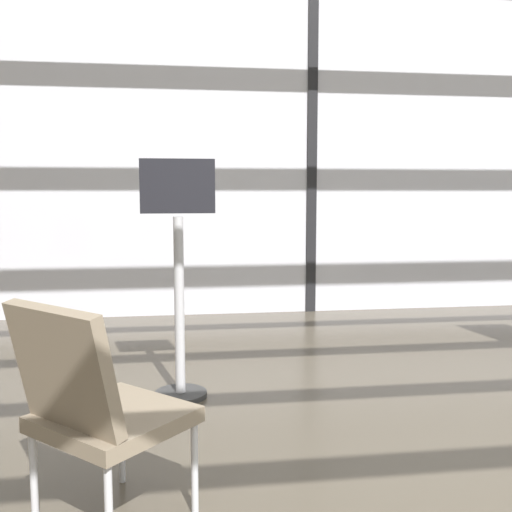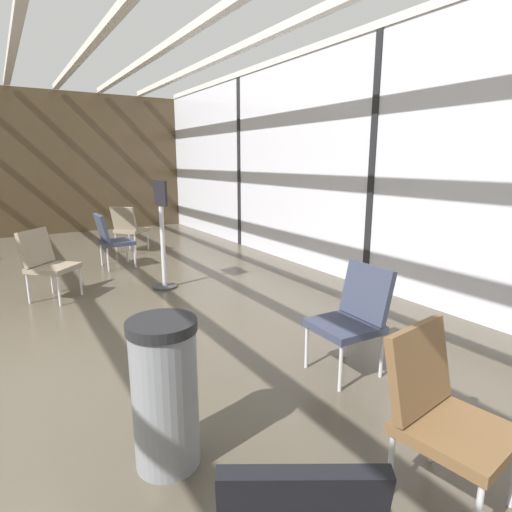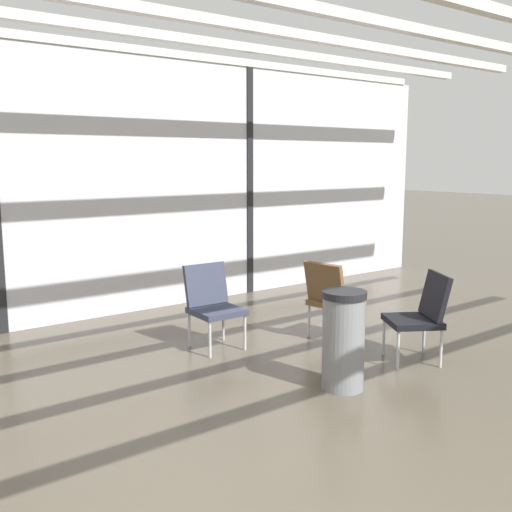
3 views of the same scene
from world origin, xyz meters
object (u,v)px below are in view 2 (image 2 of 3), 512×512
(lounge_chair_7, at_px, (111,237))
(info_sign, at_px, (163,239))
(lounge_chair_2, at_px, (353,313))
(lounge_chair_3, at_px, (128,226))
(lounge_chair_4, at_px, (46,260))
(trash_bin, at_px, (165,393))
(lounge_chair_6, at_px, (441,406))

(lounge_chair_7, distance_m, info_sign, 1.57)
(lounge_chair_2, distance_m, lounge_chair_7, 4.60)
(lounge_chair_2, height_order, lounge_chair_3, same)
(lounge_chair_2, xyz_separation_m, lounge_chair_4, (-3.31, -1.90, 0.00))
(lounge_chair_3, bearing_deg, lounge_chair_2, 143.46)
(lounge_chair_7, bearing_deg, lounge_chair_2, -170.67)
(lounge_chair_2, bearing_deg, info_sign, -168.06)
(trash_bin, bearing_deg, info_sign, 160.72)
(lounge_chair_7, height_order, info_sign, info_sign)
(lounge_chair_4, height_order, lounge_chair_6, same)
(lounge_chair_6, xyz_separation_m, trash_bin, (-0.93, -1.09, -0.06))
(lounge_chair_2, xyz_separation_m, lounge_chair_3, (-5.54, -0.30, 0.00))
(lounge_chair_3, bearing_deg, lounge_chair_4, 104.71)
(lounge_chair_2, distance_m, lounge_chair_4, 3.82)
(lounge_chair_6, relative_size, info_sign, 0.60)
(lounge_chair_6, bearing_deg, lounge_chair_3, 79.76)
(lounge_chair_4, relative_size, lounge_chair_7, 1.00)
(lounge_chair_3, distance_m, lounge_chair_6, 6.73)
(lounge_chair_3, height_order, lounge_chair_6, same)
(trash_bin, xyz_separation_m, info_sign, (-3.24, 1.14, 0.25))
(lounge_chair_3, distance_m, lounge_chair_4, 2.74)
(lounge_chair_4, relative_size, lounge_chair_6, 1.00)
(lounge_chair_4, height_order, lounge_chair_7, same)
(lounge_chair_3, distance_m, lounge_chair_7, 1.16)
(lounge_chair_2, bearing_deg, lounge_chair_7, -167.27)
(lounge_chair_2, distance_m, info_sign, 3.05)
(lounge_chair_2, xyz_separation_m, lounge_chair_6, (1.18, -0.57, 0.00))
(trash_bin, bearing_deg, lounge_chair_3, 166.82)
(lounge_chair_4, xyz_separation_m, lounge_chair_7, (-1.21, 1.05, 0.00))
(lounge_chair_7, bearing_deg, trash_bin, 169.05)
(trash_bin, bearing_deg, lounge_chair_6, 49.53)
(lounge_chair_3, relative_size, trash_bin, 1.01)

